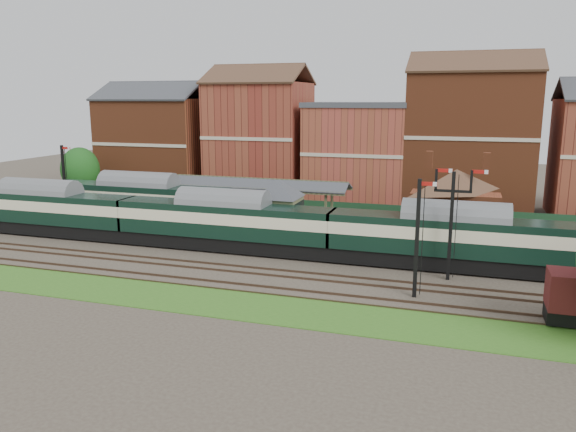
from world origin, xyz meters
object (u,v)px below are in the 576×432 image
(dmu_train, at_px, (224,221))
(platform_railcar, at_px, (139,200))
(signal_box, at_px, (279,210))
(semaphore_bracket, at_px, (452,218))

(dmu_train, height_order, platform_railcar, platform_railcar)
(signal_box, relative_size, platform_railcar, 0.30)
(dmu_train, bearing_deg, platform_railcar, 152.50)
(semaphore_bracket, xyz_separation_m, platform_railcar, (-31.55, 9.00, -1.97))
(platform_railcar, bearing_deg, semaphore_bracket, -15.92)
(platform_railcar, bearing_deg, signal_box, -11.13)
(signal_box, relative_size, dmu_train, 0.10)
(dmu_train, bearing_deg, signal_box, 38.91)
(dmu_train, distance_m, platform_railcar, 14.08)
(signal_box, height_order, semaphore_bracket, semaphore_bracket)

